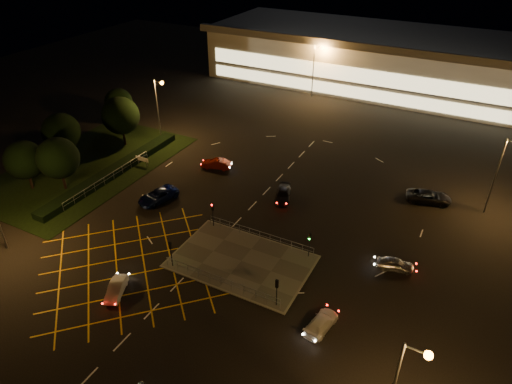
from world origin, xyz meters
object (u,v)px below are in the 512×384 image
at_px(car_circ_red, 216,164).
at_px(car_east_grey, 429,197).
at_px(signal_ne, 310,240).
at_px(car_approach_white, 321,323).
at_px(signal_nw, 213,210).
at_px(car_queue_white, 116,289).
at_px(car_right_silver, 395,264).
at_px(car_left_blue, 158,196).
at_px(car_far_dkgrey, 283,195).
at_px(signal_sw, 171,249).
at_px(signal_se, 277,287).

height_order(car_circ_red, car_east_grey, car_east_grey).
relative_size(signal_ne, car_approach_white, 0.75).
xyz_separation_m(signal_nw, car_queue_white, (-2.45, -13.69, -1.75)).
distance_m(car_right_silver, car_approach_white, 11.61).
distance_m(car_right_silver, car_east_grey, 14.82).
bearing_deg(car_left_blue, car_far_dkgrey, 44.18).
relative_size(signal_ne, car_left_blue, 0.59).
distance_m(car_left_blue, car_far_dkgrey, 15.99).
height_order(signal_ne, car_circ_red, signal_ne).
distance_m(signal_sw, car_east_grey, 33.10).
bearing_deg(car_right_silver, car_circ_red, 57.98).
bearing_deg(signal_ne, car_east_grey, 61.29).
height_order(signal_nw, car_right_silver, signal_nw).
bearing_deg(signal_nw, car_approach_white, -27.05).
bearing_deg(car_right_silver, car_queue_white, 112.36).
xyz_separation_m(signal_se, car_circ_red, (-19.23, 20.26, -1.66)).
bearing_deg(car_right_silver, signal_se, 127.71).
distance_m(signal_sw, car_far_dkgrey, 17.97).
relative_size(signal_nw, car_approach_white, 0.75).
distance_m(signal_se, car_far_dkgrey, 18.79).
xyz_separation_m(signal_se, signal_nw, (-12.00, 7.99, 0.00)).
distance_m(signal_sw, car_queue_white, 6.45).
height_order(car_far_dkgrey, car_east_grey, car_east_grey).
distance_m(signal_nw, car_far_dkgrey, 10.54).
distance_m(car_queue_white, car_right_silver, 28.14).
bearing_deg(signal_nw, car_far_dkgrey, 62.91).
height_order(signal_ne, car_right_silver, signal_ne).
height_order(signal_nw, car_approach_white, signal_nw).
height_order(car_right_silver, car_east_grey, car_east_grey).
relative_size(signal_se, car_approach_white, 0.75).
bearing_deg(car_far_dkgrey, signal_ne, -71.05).
height_order(car_left_blue, car_approach_white, car_left_blue).
relative_size(signal_nw, car_left_blue, 0.59).
height_order(car_queue_white, car_far_dkgrey, car_far_dkgrey).
xyz_separation_m(car_queue_white, car_circ_red, (-4.78, 25.96, 0.09)).
bearing_deg(car_right_silver, car_left_blue, 79.27).
bearing_deg(car_circ_red, car_approach_white, 32.94).
relative_size(signal_sw, car_approach_white, 0.75).
distance_m(car_east_grey, car_approach_white, 26.14).
distance_m(signal_nw, car_left_blue, 9.48).
bearing_deg(car_approach_white, car_right_silver, -100.79).
height_order(car_far_dkgrey, car_circ_red, car_circ_red).
bearing_deg(car_right_silver, signal_sw, 104.19).
bearing_deg(car_far_dkgrey, car_approach_white, -75.28).
height_order(signal_sw, signal_ne, same).
xyz_separation_m(signal_nw, car_right_silver, (20.65, 2.39, -1.71)).
height_order(signal_sw, car_queue_white, signal_sw).
bearing_deg(car_approach_white, signal_nw, -17.78).
height_order(car_far_dkgrey, car_right_silver, car_right_silver).
bearing_deg(car_east_grey, car_queue_white, 127.07).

